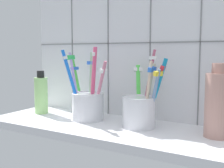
{
  "coord_description": "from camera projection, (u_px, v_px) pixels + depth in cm",
  "views": [
    {
      "loc": [
        35.15,
        -58.22,
        19.85
      ],
      "look_at": [
        0.0,
        2.13,
        11.96
      ],
      "focal_mm": 45.26,
      "sensor_mm": 36.0,
      "label": 1
    }
  ],
  "objects": [
    {
      "name": "toothbrush_cup_left",
      "position": [
        87.0,
        103.0,
        0.75
      ],
      "size": [
        13.53,
        8.64,
        19.24
      ],
      "color": "silver",
      "rests_on": "counter_slab"
    },
    {
      "name": "counter_slab",
      "position": [
        108.0,
        129.0,
        0.7
      ],
      "size": [
        64.0,
        22.0,
        2.0
      ],
      "primitive_type": "cube",
      "color": "silver",
      "rests_on": "ground"
    },
    {
      "name": "ceramic_vase",
      "position": [
        218.0,
        104.0,
        0.59
      ],
      "size": [
        5.47,
        5.47,
        15.61
      ],
      "color": "tan",
      "rests_on": "counter_slab"
    },
    {
      "name": "tile_wall_back",
      "position": [
        130.0,
        42.0,
        0.78
      ],
      "size": [
        64.0,
        2.2,
        45.0
      ],
      "color": "white",
      "rests_on": "ground"
    },
    {
      "name": "toothbrush_cup_right",
      "position": [
        140.0,
        108.0,
        0.67
      ],
      "size": [
        11.14,
        11.41,
        18.55
      ],
      "color": "silver",
      "rests_on": "counter_slab"
    },
    {
      "name": "soap_bottle",
      "position": [
        41.0,
        94.0,
        0.82
      ],
      "size": [
        3.84,
        3.84,
        12.5
      ],
      "color": "#A2DB80",
      "rests_on": "counter_slab"
    }
  ]
}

